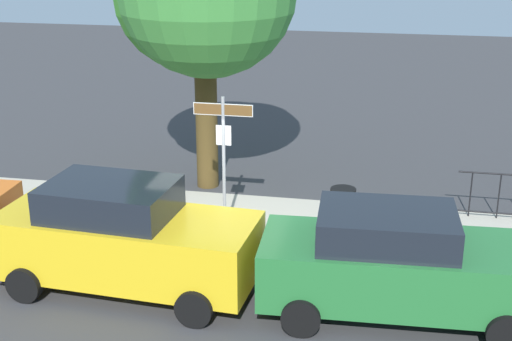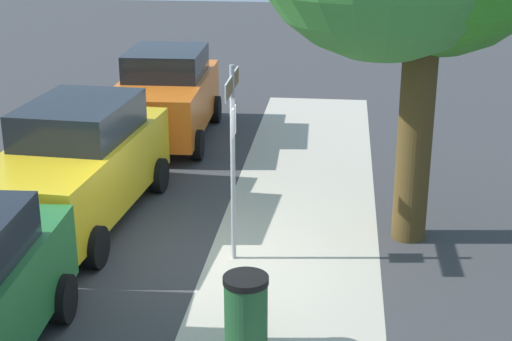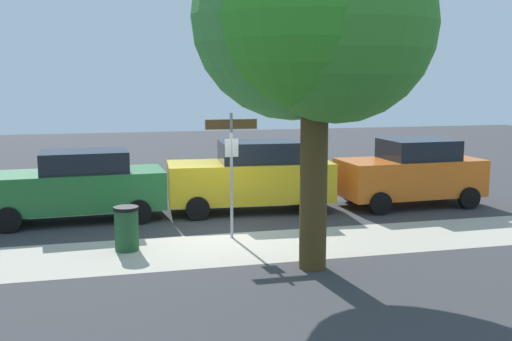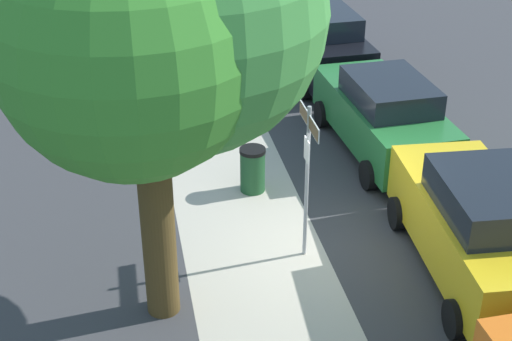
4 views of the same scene
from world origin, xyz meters
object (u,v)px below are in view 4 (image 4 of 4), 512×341
(car_blue, at_px, (291,1))
(car_green, at_px, (383,114))
(trash_bin, at_px, (253,170))
(shade_tree, at_px, (152,26))
(utility_shed, at_px, (101,7))
(car_black, at_px, (321,43))
(car_yellow, at_px, (479,226))
(street_sign, at_px, (308,155))

(car_blue, bearing_deg, car_green, -176.73)
(car_blue, bearing_deg, trash_bin, 166.66)
(shade_tree, distance_m, utility_shed, 13.26)
(car_black, height_order, car_blue, car_black)
(shade_tree, bearing_deg, car_blue, -20.84)
(shade_tree, relative_size, car_yellow, 1.47)
(car_yellow, bearing_deg, car_blue, 3.41)
(car_yellow, relative_size, car_green, 1.00)
(car_blue, bearing_deg, street_sign, 171.78)
(shade_tree, distance_m, car_blue, 15.77)
(street_sign, height_order, utility_shed, street_sign)
(shade_tree, relative_size, car_green, 1.47)
(street_sign, distance_m, car_blue, 13.61)
(car_black, xyz_separation_m, utility_shed, (3.33, 5.99, 0.38))
(street_sign, xyz_separation_m, car_green, (3.64, -2.75, -1.11))
(shade_tree, height_order, utility_shed, shade_tree)
(street_sign, height_order, shade_tree, shade_tree)
(street_sign, distance_m, utility_shed, 12.28)
(car_blue, distance_m, utility_shed, 6.46)
(car_blue, height_order, trash_bin, car_blue)
(car_green, distance_m, car_black, 4.81)
(car_black, bearing_deg, utility_shed, 58.34)
(street_sign, xyz_separation_m, shade_tree, (-1.00, 2.55, 2.77))
(car_yellow, xyz_separation_m, car_green, (4.80, 0.03, -0.06))
(street_sign, relative_size, car_green, 0.63)
(car_yellow, bearing_deg, car_green, 4.10)
(shade_tree, bearing_deg, car_black, -28.58)
(street_sign, bearing_deg, car_yellow, -112.62)
(street_sign, bearing_deg, shade_tree, 111.30)
(utility_shed, bearing_deg, car_black, -119.08)
(shade_tree, xyz_separation_m, car_green, (4.64, -5.30, -3.89))
(shade_tree, height_order, car_yellow, shade_tree)
(car_yellow, bearing_deg, trash_bin, 45.91)
(utility_shed, bearing_deg, trash_bin, -162.71)
(utility_shed, bearing_deg, car_green, -142.93)
(trash_bin, bearing_deg, car_green, -69.98)
(street_sign, relative_size, trash_bin, 3.03)
(car_black, distance_m, trash_bin, 6.75)
(shade_tree, relative_size, utility_shed, 2.54)
(shade_tree, height_order, car_blue, shade_tree)
(street_sign, distance_m, car_black, 8.90)
(car_black, bearing_deg, shade_tree, 148.84)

